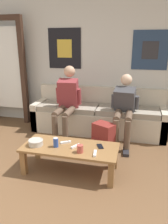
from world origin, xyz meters
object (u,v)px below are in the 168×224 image
object	(u,v)px
person_seated_adult	(67,100)
person_seated_teen	(124,107)
game_controller_near_right	(95,153)
couch	(98,117)
cell_phone	(100,146)
pillar_candle	(80,149)
backpack	(103,138)
drink_can_blue	(56,142)
coffee_table	(70,150)
game_controller_far_center	(66,142)
game_controller_near_left	(76,146)
ceramic_bowl	(36,142)

from	to	relation	value
person_seated_adult	person_seated_teen	world-z (taller)	person_seated_adult
game_controller_near_right	person_seated_teen	bearing A→B (deg)	78.22
couch	cell_phone	distance (m)	1.39
cell_phone	game_controller_near_right	bearing A→B (deg)	-97.08
pillar_candle	backpack	bearing A→B (deg)	77.92
drink_can_blue	coffee_table	bearing A→B (deg)	16.82
drink_can_blue	game_controller_far_center	world-z (taller)	drink_can_blue
couch	pillar_candle	xyz separation A→B (m)	(0.06, -1.57, 0.12)
couch	game_controller_near_left	size ratio (longest dim) A/B	17.60
game_controller_far_center	cell_phone	bearing A→B (deg)	0.44
drink_can_blue	game_controller_near_left	bearing A→B (deg)	12.26
person_seated_teen	game_controller_near_right	xyz separation A→B (m)	(-0.25, -1.22, -0.26)
pillar_candle	game_controller_far_center	size ratio (longest dim) A/B	0.80
backpack	game_controller_far_center	xyz separation A→B (m)	(-0.42, -0.59, 0.15)
backpack	game_controller_near_right	distance (m)	0.81
coffee_table	game_controller_near_right	bearing A→B (deg)	-19.71
person_seated_adult	backpack	distance (m)	0.96
person_seated_teen	pillar_candle	size ratio (longest dim) A/B	10.21
pillar_candle	game_controller_far_center	distance (m)	0.33
couch	ceramic_bowl	xyz separation A→B (m)	(-0.56, -1.52, 0.11)
couch	person_seated_teen	distance (m)	0.70
ceramic_bowl	pillar_candle	world-z (taller)	pillar_candle
person_seated_adult	game_controller_far_center	bearing A→B (deg)	-72.99
ceramic_bowl	couch	bearing A→B (deg)	69.84
pillar_candle	game_controller_near_right	xyz separation A→B (m)	(0.19, -0.00, -0.04)
game_controller_near_left	game_controller_near_right	world-z (taller)	same
person_seated_adult	pillar_candle	size ratio (longest dim) A/B	11.27
coffee_table	ceramic_bowl	distance (m)	0.47
backpack	game_controller_far_center	world-z (taller)	backpack
drink_can_blue	cell_phone	bearing A→B (deg)	13.73
person_seated_teen	pillar_candle	bearing A→B (deg)	-110.03
coffee_table	ceramic_bowl	bearing A→B (deg)	-170.91
pillar_candle	drink_can_blue	distance (m)	0.35
coffee_table	backpack	bearing A→B (deg)	63.17
person_seated_adult	game_controller_far_center	size ratio (longest dim) A/B	9.01
couch	drink_can_blue	distance (m)	1.53
coffee_table	backpack	size ratio (longest dim) A/B	2.73
game_controller_near_left	game_controller_far_center	size ratio (longest dim) A/B	1.01
couch	pillar_candle	world-z (taller)	couch
couch	person_seated_adult	world-z (taller)	person_seated_adult
pillar_candle	ceramic_bowl	bearing A→B (deg)	175.05
pillar_candle	game_controller_near_right	size ratio (longest dim) A/B	0.76
person_seated_teen	game_controller_far_center	size ratio (longest dim) A/B	8.17
coffee_table	pillar_candle	world-z (taller)	pillar_candle
game_controller_far_center	cell_phone	xyz separation A→B (m)	(0.47, 0.00, -0.01)
person_seated_adult	ceramic_bowl	world-z (taller)	person_seated_adult
game_controller_near_left	cell_phone	bearing A→B (deg)	14.91
person_seated_adult	game_controller_near_right	bearing A→B (deg)	-58.33
coffee_table	cell_phone	world-z (taller)	cell_phone
backpack	cell_phone	distance (m)	0.60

